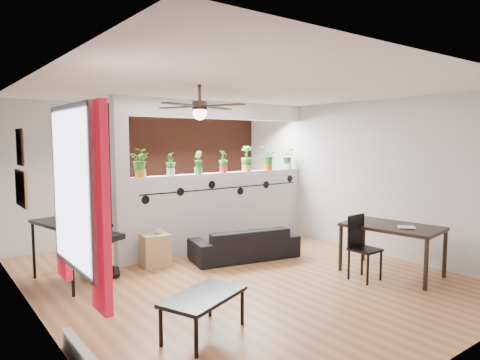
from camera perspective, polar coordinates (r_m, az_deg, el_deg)
The scene contains 28 objects.
room_shell at distance 5.98m, azimuth -0.29°, elevation -0.72°, with size 6.30×7.10×2.90m.
partition_wall at distance 7.74m, azimuth -2.21°, elevation -3.98°, with size 3.60×0.18×1.35m, color #BCBCC1.
ceiling_header at distance 7.65m, azimuth -2.26°, elevation 9.25°, with size 3.60×0.18×0.30m, color silver.
pier_column at distance 6.75m, azimuth -15.64°, elevation -0.21°, with size 0.22×0.20×2.60m, color #BCBCC1.
brick_panel at distance 8.90m, azimuth -7.66°, elevation 1.26°, with size 3.90×0.05×2.60m, color #AC4E32.
vine_decal at distance 7.60m, azimuth -1.81°, elevation -1.07°, with size 3.31×0.01×0.30m.
window_assembly at distance 3.72m, azimuth -21.17°, elevation -1.62°, with size 0.09×1.30×1.55m.
baseboard_heater at distance 4.14m, azimuth -20.21°, elevation -21.48°, with size 0.08×1.00×0.18m, color beige.
corkboard at distance 5.82m, azimuth -27.14°, elevation -1.00°, with size 0.03×0.60×0.45m, color #9C794B.
framed_art at distance 5.75m, azimuth -27.30°, elevation 3.92°, with size 0.03×0.34×0.44m.
ceiling_fan at distance 5.26m, azimuth -5.39°, elevation 9.47°, with size 1.19×1.19×0.43m.
potted_plant_0 at distance 6.86m, azimuth -13.14°, elevation 2.36°, with size 0.30×0.30×0.45m.
potted_plant_1 at distance 7.09m, azimuth -9.24°, elevation 2.23°, with size 0.22×0.24×0.38m.
potted_plant_2 at distance 7.35m, azimuth -5.61°, elevation 2.45°, with size 0.18×0.22×0.40m.
potted_plant_3 at distance 7.64m, azimuth -2.24°, elevation 2.60°, with size 0.17×0.21×0.40m.
potted_plant_4 at distance 7.95m, azimuth 0.88°, elevation 2.97°, with size 0.32×0.31×0.47m.
potted_plant_5 at distance 8.29m, azimuth 3.75°, elevation 3.03°, with size 0.31×0.29×0.46m.
potted_plant_6 at distance 8.64m, azimuth 6.40°, elevation 2.93°, with size 0.26×0.26×0.41m.
sofa at distance 7.06m, azimuth 0.59°, elevation -8.47°, with size 1.66×0.65×0.49m, color black.
cube_shelf at distance 6.78m, azimuth -11.23°, elevation -9.13°, with size 0.41×0.36×0.50m, color tan.
cup at distance 6.74m, azimuth -10.89°, elevation -6.66°, with size 0.11×0.11×0.09m, color gray.
computer_desk at distance 6.24m, azimuth -21.75°, elevation -5.92°, with size 0.83×1.25×0.83m.
monitor at distance 6.36m, azimuth -22.16°, elevation -4.09°, with size 0.06×0.35×0.20m, color black.
office_chair at distance 6.47m, azimuth -18.37°, elevation -7.77°, with size 0.60×0.61×1.12m.
dining_table at distance 6.55m, azimuth 19.62°, elevation -6.33°, with size 1.01×1.43×0.72m.
book at distance 6.29m, azimuth 21.43°, elevation -6.05°, with size 0.17×0.23×0.02m, color gray.
folding_chair at distance 6.22m, azimuth 15.75°, elevation -7.89°, with size 0.37×0.37×0.90m.
coffee_table at distance 4.40m, azimuth -4.87°, elevation -15.52°, with size 1.01×0.79×0.41m.
Camera 1 is at (-3.56, -4.76, 1.94)m, focal length 32.00 mm.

